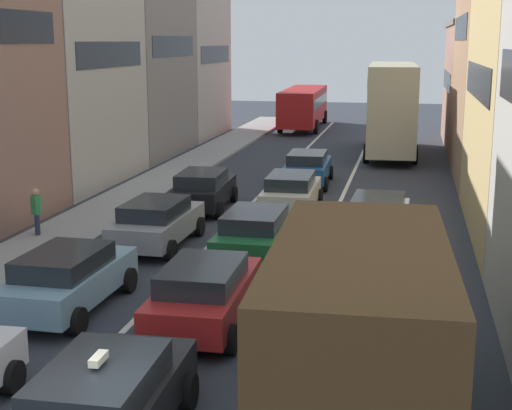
{
  "coord_description": "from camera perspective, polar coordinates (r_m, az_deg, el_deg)",
  "views": [
    {
      "loc": [
        4.32,
        -8.72,
        6.28
      ],
      "look_at": [
        0.0,
        12.0,
        1.6
      ],
      "focal_mm": 52.02,
      "sensor_mm": 36.0,
      "label": 1
    }
  ],
  "objects": [
    {
      "name": "bus_far_queue_secondary",
      "position": [
        54.87,
        3.67,
        7.72
      ],
      "size": [
        3.01,
        10.56,
        2.9
      ],
      "rotation": [
        0.0,
        0.0,
        1.6
      ],
      "color": "#B21919",
      "rests_on": "ground"
    },
    {
      "name": "bus_mid_queue_primary",
      "position": [
        42.43,
        10.39,
        7.6
      ],
      "size": [
        3.07,
        10.58,
        5.06
      ],
      "rotation": [
        0.0,
        0.0,
        1.6
      ],
      "color": "#BFB793",
      "rests_on": "ground"
    },
    {
      "name": "sedan_centre_lane_fifth",
      "position": [
        33.14,
        3.98,
        2.92
      ],
      "size": [
        2.17,
        4.35,
        1.49
      ],
      "rotation": [
        0.0,
        0.0,
        1.6
      ],
      "color": "#194C8C",
      "rests_on": "ground"
    },
    {
      "name": "removalist_box_truck",
      "position": [
        11.55,
        7.95,
        -9.56
      ],
      "size": [
        2.96,
        7.79,
        3.58
      ],
      "rotation": [
        0.0,
        0.0,
        1.61
      ],
      "color": "#1E5933",
      "rests_on": "ground"
    },
    {
      "name": "lane_stripe_right",
      "position": [
        29.51,
        6.42,
        0.11
      ],
      "size": [
        0.16,
        60.0,
        0.01
      ],
      "primitive_type": "cube",
      "color": "silver",
      "rests_on": "ground"
    },
    {
      "name": "lane_stripe_left",
      "position": [
        30.01,
        -0.06,
        0.4
      ],
      "size": [
        0.16,
        60.0,
        0.01
      ],
      "primitive_type": "cube",
      "color": "silver",
      "rests_on": "ground"
    },
    {
      "name": "building_row_left",
      "position": [
        33.7,
        -17.53,
        11.27
      ],
      "size": [
        7.2,
        43.9,
        13.63
      ],
      "rotation": [
        0.0,
        0.0,
        1.57
      ],
      "color": "gray",
      "rests_on": "ground"
    },
    {
      "name": "sidewalk_left",
      "position": [
        31.38,
        -9.03,
        0.9
      ],
      "size": [
        2.6,
        64.0,
        0.14
      ],
      "primitive_type": "cube",
      "color": "#949494",
      "rests_on": "ground"
    },
    {
      "name": "wagon_right_lane_far",
      "position": [
        23.93,
        9.35,
        -0.94
      ],
      "size": [
        2.19,
        4.36,
        1.49
      ],
      "rotation": [
        0.0,
        0.0,
        1.53
      ],
      "color": "silver",
      "rests_on": "ground"
    },
    {
      "name": "pedestrian_near_kerb",
      "position": [
        25.0,
        -16.53,
        -0.38
      ],
      "size": [
        0.34,
        0.49,
        1.66
      ],
      "rotation": [
        0.0,
        0.0,
        3.61
      ],
      "color": "#262D47",
      "rests_on": "ground"
    },
    {
      "name": "sedan_right_lane_behind_truck",
      "position": [
        18.41,
        8.32,
        -4.99
      ],
      "size": [
        2.24,
        4.39,
        1.49
      ],
      "rotation": [
        0.0,
        0.0,
        1.62
      ],
      "color": "#B29319",
      "rests_on": "ground"
    },
    {
      "name": "sedan_centre_lane_second",
      "position": [
        16.72,
        -3.98,
        -6.71
      ],
      "size": [
        2.13,
        4.34,
        1.49
      ],
      "rotation": [
        0.0,
        0.0,
        1.59
      ],
      "color": "#A51E1E",
      "rests_on": "ground"
    },
    {
      "name": "hatchback_centre_lane_third",
      "position": [
        21.72,
        -0.02,
        -2.15
      ],
      "size": [
        2.08,
        4.31,
        1.49
      ],
      "rotation": [
        0.0,
        0.0,
        1.57
      ],
      "color": "#19592D",
      "rests_on": "ground"
    },
    {
      "name": "taxi_centre_lane_front",
      "position": [
        12.12,
        -11.57,
        -14.69
      ],
      "size": [
        2.15,
        4.34,
        1.66
      ],
      "rotation": [
        0.0,
        0.0,
        1.6
      ],
      "color": "black",
      "rests_on": "ground"
    },
    {
      "name": "coupe_centre_lane_fourth",
      "position": [
        27.67,
        2.71,
        1.02
      ],
      "size": [
        2.13,
        4.33,
        1.49
      ],
      "rotation": [
        0.0,
        0.0,
        1.59
      ],
      "color": "beige",
      "rests_on": "ground"
    },
    {
      "name": "sedan_left_lane_fourth",
      "position": [
        28.23,
        -4.12,
        1.23
      ],
      "size": [
        2.23,
        4.38,
        1.49
      ],
      "rotation": [
        0.0,
        0.0,
        1.62
      ],
      "color": "black",
      "rests_on": "ground"
    },
    {
      "name": "sedan_left_lane_third",
      "position": [
        23.25,
        -7.63,
        -1.28
      ],
      "size": [
        2.1,
        4.32,
        1.49
      ],
      "rotation": [
        0.0,
        0.0,
        1.56
      ],
      "color": "gray",
      "rests_on": "ground"
    },
    {
      "name": "wagon_left_lane_second",
      "position": [
        18.21,
        -14.29,
        -5.45
      ],
      "size": [
        2.11,
        4.33,
        1.49
      ],
      "rotation": [
        0.0,
        0.0,
        1.56
      ],
      "color": "#759EB7",
      "rests_on": "ground"
    }
  ]
}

